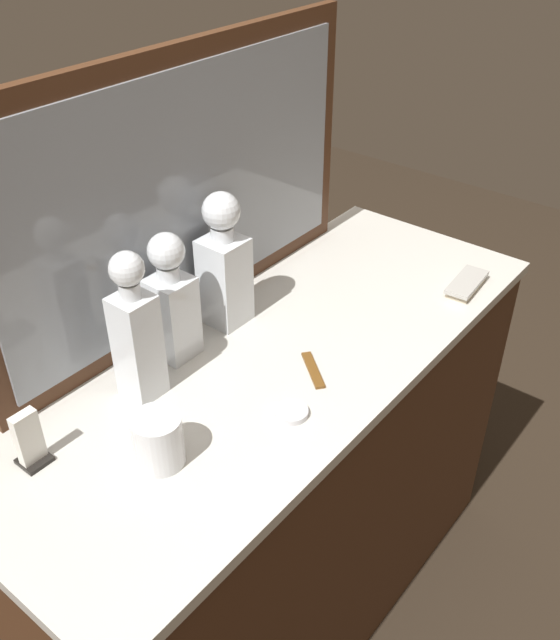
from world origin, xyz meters
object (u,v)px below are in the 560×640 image
at_px(silver_brush_far_right, 466,284).
at_px(tortoiseshell_comb, 313,370).
at_px(porcelain_dish, 291,412).
at_px(crystal_decanter_front, 137,340).
at_px(napkin_holder, 30,442).
at_px(crystal_decanter_right, 224,272).
at_px(crystal_decanter_left, 172,308).
at_px(crystal_tumbler_left, 159,442).

bearing_deg(silver_brush_far_right, tortoiseshell_comb, 168.26).
height_order(silver_brush_far_right, porcelain_dish, silver_brush_far_right).
xyz_separation_m(crystal_decanter_front, napkin_holder, (-0.25, 0.01, -0.08)).
distance_m(crystal_decanter_front, porcelain_dish, 0.32).
xyz_separation_m(crystal_decanter_right, tortoiseshell_comb, (-0.03, -0.26, -0.12)).
bearing_deg(tortoiseshell_comb, crystal_decanter_left, 116.20).
height_order(crystal_decanter_right, napkin_holder, crystal_decanter_right).
bearing_deg(crystal_decanter_right, porcelain_dish, -117.31).
relative_size(crystal_decanter_right, tortoiseshell_comb, 3.00).
height_order(silver_brush_far_right, tortoiseshell_comb, silver_brush_far_right).
distance_m(crystal_decanter_right, silver_brush_far_right, 0.59).
relative_size(crystal_decanter_left, tortoiseshell_comb, 2.73).
relative_size(crystal_decanter_front, tortoiseshell_comb, 3.03).
xyz_separation_m(silver_brush_far_right, tortoiseshell_comb, (-0.48, 0.10, -0.01)).
relative_size(porcelain_dish, tortoiseshell_comb, 0.63).
height_order(crystal_tumbler_left, napkin_holder, napkin_holder).
bearing_deg(crystal_decanter_left, napkin_holder, -175.03).
bearing_deg(crystal_decanter_right, crystal_decanter_front, -171.55).
xyz_separation_m(crystal_decanter_front, tortoiseshell_comb, (0.26, -0.22, -0.12)).
distance_m(crystal_decanter_right, crystal_decanter_left, 0.16).
height_order(crystal_decanter_left, tortoiseshell_comb, crystal_decanter_left).
relative_size(crystal_decanter_right, crystal_tumbler_left, 3.15).
height_order(crystal_decanter_left, porcelain_dish, crystal_decanter_left).
height_order(porcelain_dish, tortoiseshell_comb, porcelain_dish).
bearing_deg(porcelain_dish, napkin_holder, 143.67).
xyz_separation_m(crystal_decanter_left, napkin_holder, (-0.37, -0.03, -0.07)).
xyz_separation_m(crystal_decanter_front, crystal_decanter_left, (0.13, 0.04, -0.01)).
height_order(crystal_decanter_left, silver_brush_far_right, crystal_decanter_left).
relative_size(crystal_decanter_front, crystal_decanter_left, 1.11).
xyz_separation_m(crystal_decanter_right, crystal_decanter_front, (-0.29, -0.04, 0.00)).
bearing_deg(crystal_decanter_right, crystal_tumbler_left, -152.76).
distance_m(crystal_decanter_right, tortoiseshell_comb, 0.29).
height_order(crystal_decanter_right, silver_brush_far_right, crystal_decanter_right).
xyz_separation_m(tortoiseshell_comb, napkin_holder, (-0.50, 0.23, 0.04)).
distance_m(crystal_decanter_front, silver_brush_far_right, 0.81).
height_order(crystal_decanter_front, napkin_holder, crystal_decanter_front).
bearing_deg(crystal_tumbler_left, crystal_decanter_left, 40.58).
distance_m(silver_brush_far_right, porcelain_dish, 0.62).
xyz_separation_m(porcelain_dish, tortoiseshell_comb, (0.13, 0.05, -0.00)).
xyz_separation_m(silver_brush_far_right, napkin_holder, (-0.99, 0.33, 0.03)).
xyz_separation_m(crystal_decanter_right, crystal_tumbler_left, (-0.39, -0.20, -0.08)).
distance_m(silver_brush_far_right, napkin_holder, 1.04).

